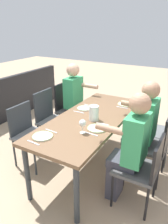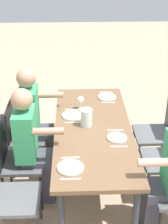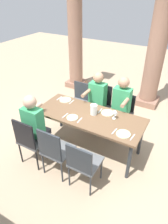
{
  "view_description": "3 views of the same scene",
  "coord_description": "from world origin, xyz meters",
  "px_view_note": "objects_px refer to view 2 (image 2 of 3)",
  "views": [
    {
      "loc": [
        2.28,
        1.2,
        1.94
      ],
      "look_at": [
        0.1,
        -0.04,
        0.88
      ],
      "focal_mm": 34.47,
      "sensor_mm": 36.0,
      "label": 1
    },
    {
      "loc": [
        -2.99,
        0.2,
        2.59
      ],
      "look_at": [
        0.11,
        0.09,
        0.91
      ],
      "focal_mm": 53.15,
      "sensor_mm": 36.0,
      "label": 2
    },
    {
      "loc": [
        1.41,
        -2.68,
        2.8
      ],
      "look_at": [
        -0.12,
        0.02,
        0.8
      ],
      "focal_mm": 32.61,
      "sensor_mm": 36.0,
      "label": 3
    }
  ],
  "objects_px": {
    "chair_mid_north": "(14,157)",
    "plate_0": "(70,167)",
    "plate_2": "(72,115)",
    "plate_1": "(117,138)",
    "water_pitcher": "(86,118)",
    "plate_3": "(107,97)",
    "dining_table": "(93,133)",
    "chair_west_north": "(6,194)",
    "diner_guest_third": "(35,118)",
    "chair_east_north": "(22,133)",
    "wine_glass_2": "(81,100)",
    "chair_east_south": "(160,130)",
    "diner_man_white": "(32,144)"
  },
  "relations": [
    {
      "from": "chair_mid_north",
      "to": "plate_0",
      "type": "xyz_separation_m",
      "value": [
        -0.5,
        -0.59,
        0.24
      ]
    },
    {
      "from": "plate_0",
      "to": "plate_2",
      "type": "bearing_deg",
      "value": -1.21
    },
    {
      "from": "plate_1",
      "to": "plate_0",
      "type": "bearing_deg",
      "value": 134.71
    },
    {
      "from": "water_pitcher",
      "to": "plate_3",
      "type": "bearing_deg",
      "value": -23.0
    },
    {
      "from": "plate_2",
      "to": "dining_table",
      "type": "bearing_deg",
      "value": -139.13
    },
    {
      "from": "chair_west_north",
      "to": "diner_guest_third",
      "type": "bearing_deg",
      "value": -9.66
    },
    {
      "from": "chair_east_north",
      "to": "water_pitcher",
      "type": "relative_size",
      "value": 4.54
    },
    {
      "from": "chair_east_north",
      "to": "water_pitcher",
      "type": "bearing_deg",
      "value": -111.2
    },
    {
      "from": "plate_3",
      "to": "chair_mid_north",
      "type": "bearing_deg",
      "value": 130.74
    },
    {
      "from": "plate_0",
      "to": "wine_glass_2",
      "type": "xyz_separation_m",
      "value": [
        1.1,
        -0.12,
        0.11
      ]
    },
    {
      "from": "chair_east_south",
      "to": "chair_east_north",
      "type": "bearing_deg",
      "value": 90.0
    },
    {
      "from": "plate_2",
      "to": "diner_guest_third",
      "type": "bearing_deg",
      "value": 78.57
    },
    {
      "from": "plate_1",
      "to": "wine_glass_2",
      "type": "distance_m",
      "value": 0.74
    },
    {
      "from": "chair_west_north",
      "to": "plate_2",
      "type": "xyz_separation_m",
      "value": [
        0.94,
        -0.6,
        0.28
      ]
    },
    {
      "from": "chair_east_north",
      "to": "chair_east_south",
      "type": "xyz_separation_m",
      "value": [
        0.0,
        -1.64,
        0.01
      ]
    },
    {
      "from": "diner_man_white",
      "to": "plate_1",
      "type": "relative_size",
      "value": 6.41
    },
    {
      "from": "wine_glass_2",
      "to": "plate_3",
      "type": "height_order",
      "value": "wine_glass_2"
    },
    {
      "from": "diner_man_white",
      "to": "water_pitcher",
      "type": "height_order",
      "value": "diner_man_white"
    },
    {
      "from": "chair_west_north",
      "to": "diner_guest_third",
      "type": "height_order",
      "value": "diner_guest_third"
    },
    {
      "from": "chair_mid_north",
      "to": "chair_east_south",
      "type": "height_order",
      "value": "chair_mid_north"
    },
    {
      "from": "diner_man_white",
      "to": "plate_1",
      "type": "bearing_deg",
      "value": -92.6
    },
    {
      "from": "chair_east_north",
      "to": "plate_0",
      "type": "distance_m",
      "value": 1.2
    },
    {
      "from": "chair_mid_north",
      "to": "diner_guest_third",
      "type": "relative_size",
      "value": 0.71
    },
    {
      "from": "plate_2",
      "to": "water_pitcher",
      "type": "relative_size",
      "value": 1.25
    },
    {
      "from": "chair_west_north",
      "to": "water_pitcher",
      "type": "xyz_separation_m",
      "value": [
        0.74,
        -0.75,
        0.36
      ]
    },
    {
      "from": "dining_table",
      "to": "water_pitcher",
      "type": "relative_size",
      "value": 10.29
    },
    {
      "from": "chair_west_north",
      "to": "wine_glass_2",
      "type": "distance_m",
      "value": 1.37
    },
    {
      "from": "plate_1",
      "to": "water_pitcher",
      "type": "xyz_separation_m",
      "value": [
        0.27,
        0.29,
        0.08
      ]
    },
    {
      "from": "chair_east_north",
      "to": "chair_east_south",
      "type": "distance_m",
      "value": 1.64
    },
    {
      "from": "diner_man_white",
      "to": "wine_glass_2",
      "type": "distance_m",
      "value": 0.81
    },
    {
      "from": "chair_east_north",
      "to": "water_pitcher",
      "type": "xyz_separation_m",
      "value": [
        -0.29,
        -0.75,
        0.35
      ]
    },
    {
      "from": "chair_west_north",
      "to": "chair_east_south",
      "type": "height_order",
      "value": "chair_east_south"
    },
    {
      "from": "diner_man_white",
      "to": "water_pitcher",
      "type": "relative_size",
      "value": 6.92
    },
    {
      "from": "plate_2",
      "to": "plate_3",
      "type": "xyz_separation_m",
      "value": [
        0.46,
        -0.43,
        0.0
      ]
    },
    {
      "from": "plate_1",
      "to": "plate_2",
      "type": "distance_m",
      "value": 0.65
    },
    {
      "from": "plate_0",
      "to": "plate_1",
      "type": "height_order",
      "value": "same"
    },
    {
      "from": "plate_3",
      "to": "wine_glass_2",
      "type": "bearing_deg",
      "value": 131.38
    },
    {
      "from": "dining_table",
      "to": "plate_3",
      "type": "bearing_deg",
      "value": -16.7
    },
    {
      "from": "chair_east_north",
      "to": "diner_man_white",
      "type": "bearing_deg",
      "value": -159.68
    },
    {
      "from": "chair_east_north",
      "to": "diner_guest_third",
      "type": "xyz_separation_m",
      "value": [
        0.0,
        -0.17,
        0.2
      ]
    },
    {
      "from": "diner_man_white",
      "to": "plate_0",
      "type": "xyz_separation_m",
      "value": [
        -0.5,
        -0.39,
        0.08
      ]
    },
    {
      "from": "diner_man_white",
      "to": "plate_3",
      "type": "height_order",
      "value": "diner_man_white"
    },
    {
      "from": "plate_2",
      "to": "water_pitcher",
      "type": "height_order",
      "value": "water_pitcher"
    },
    {
      "from": "chair_east_south",
      "to": "diner_guest_third",
      "type": "height_order",
      "value": "diner_guest_third"
    },
    {
      "from": "plate_2",
      "to": "diner_man_white",
      "type": "bearing_deg",
      "value": 137.03
    },
    {
      "from": "chair_mid_north",
      "to": "plate_2",
      "type": "distance_m",
      "value": 0.78
    },
    {
      "from": "diner_man_white",
      "to": "wine_glass_2",
      "type": "relative_size",
      "value": 8.06
    },
    {
      "from": "chair_west_north",
      "to": "plate_0",
      "type": "distance_m",
      "value": 0.65
    },
    {
      "from": "plate_1",
      "to": "water_pitcher",
      "type": "height_order",
      "value": "water_pitcher"
    },
    {
      "from": "diner_guest_third",
      "to": "plate_3",
      "type": "xyz_separation_m",
      "value": [
        0.38,
        -0.86,
        0.07
      ]
    }
  ]
}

